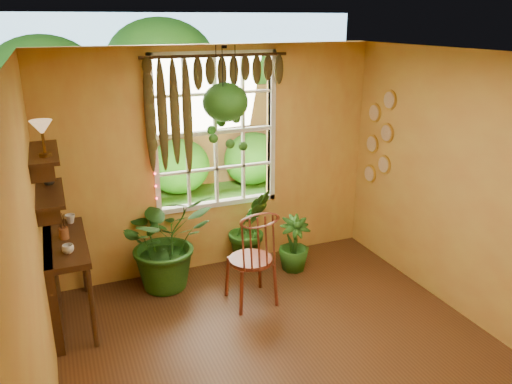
{
  "coord_description": "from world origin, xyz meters",
  "views": [
    {
      "loc": [
        -1.77,
        -3.26,
        2.97
      ],
      "look_at": [
        0.05,
        1.15,
        1.31
      ],
      "focal_mm": 35.0,
      "sensor_mm": 36.0,
      "label": 1
    }
  ],
  "objects_px": {
    "counter_ledge": "(58,274)",
    "potted_plant_mid": "(250,228)",
    "windsor_chair": "(252,272)",
    "hanging_basket": "(225,108)",
    "potted_plant_left": "(166,240)"
  },
  "relations": [
    {
      "from": "potted_plant_left",
      "to": "hanging_basket",
      "type": "xyz_separation_m",
      "value": [
        0.78,
        0.11,
        1.44
      ]
    },
    {
      "from": "windsor_chair",
      "to": "hanging_basket",
      "type": "distance_m",
      "value": 1.84
    },
    {
      "from": "windsor_chair",
      "to": "potted_plant_mid",
      "type": "height_order",
      "value": "windsor_chair"
    },
    {
      "from": "counter_ledge",
      "to": "potted_plant_left",
      "type": "distance_m",
      "value": 1.22
    },
    {
      "from": "counter_ledge",
      "to": "potted_plant_mid",
      "type": "bearing_deg",
      "value": 11.4
    },
    {
      "from": "counter_ledge",
      "to": "potted_plant_mid",
      "type": "relative_size",
      "value": 1.2
    },
    {
      "from": "hanging_basket",
      "to": "counter_ledge",
      "type": "bearing_deg",
      "value": -167.48
    },
    {
      "from": "windsor_chair",
      "to": "potted_plant_mid",
      "type": "relative_size",
      "value": 1.28
    },
    {
      "from": "windsor_chair",
      "to": "potted_plant_left",
      "type": "distance_m",
      "value": 1.07
    },
    {
      "from": "potted_plant_mid",
      "to": "hanging_basket",
      "type": "relative_size",
      "value": 0.85
    },
    {
      "from": "potted_plant_left",
      "to": "potted_plant_mid",
      "type": "bearing_deg",
      "value": 6.85
    },
    {
      "from": "counter_ledge",
      "to": "potted_plant_mid",
      "type": "height_order",
      "value": "potted_plant_mid"
    },
    {
      "from": "counter_ledge",
      "to": "potted_plant_left",
      "type": "relative_size",
      "value": 1.03
    },
    {
      "from": "potted_plant_left",
      "to": "counter_ledge",
      "type": "bearing_deg",
      "value": -164.52
    },
    {
      "from": "windsor_chair",
      "to": "potted_plant_left",
      "type": "relative_size",
      "value": 1.1
    }
  ]
}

